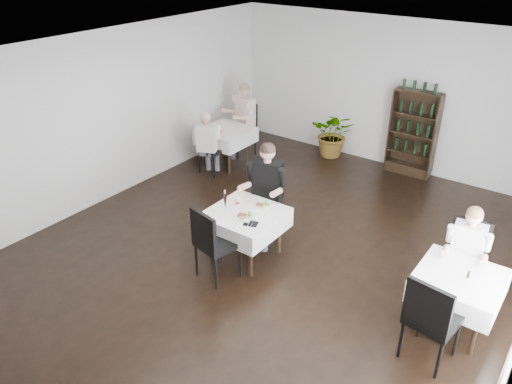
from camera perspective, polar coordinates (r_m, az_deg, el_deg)
room_shell at (r=6.80m, az=0.70°, el=2.31°), size 9.00×9.00×9.00m
wine_shelf at (r=10.41m, az=17.47°, el=6.34°), size 0.90×0.28×1.75m
main_table at (r=7.37m, az=-1.24°, el=-3.28°), size 1.03×1.03×0.77m
left_table at (r=10.48m, az=-3.46°, el=6.41°), size 0.98×0.98×0.77m
right_table at (r=6.58m, az=22.13°, el=-9.88°), size 0.98×0.98×0.77m
potted_tree at (r=11.02m, az=8.88°, el=6.59°), size 1.10×1.01×1.02m
main_chair_far at (r=7.87m, az=1.17°, el=-1.70°), size 0.58×0.59×0.97m
main_chair_near at (r=6.92m, az=-5.04°, el=-5.50°), size 0.60×0.60×1.11m
left_chair_far at (r=11.00m, az=-1.36°, el=7.71°), size 0.67×0.68×1.16m
left_chair_near at (r=10.06m, az=-5.30°, el=5.18°), size 0.49×0.50×1.03m
right_chair_far at (r=7.20m, az=22.91°, el=-6.59°), size 0.57×0.57×1.08m
right_chair_near at (r=5.96m, az=19.32°, el=-13.27°), size 0.59×0.60×1.15m
diner_main at (r=7.64m, az=1.07°, el=0.70°), size 0.68×0.71×1.64m
diner_left_far at (r=10.84m, az=-1.65°, el=8.89°), size 0.70×0.74×1.60m
diner_left_near at (r=9.89m, az=-5.53°, el=6.04°), size 0.61×0.64×1.36m
diner_right_far at (r=6.90m, az=22.90°, el=-6.12°), size 0.56×0.58×1.42m
plate_far at (r=7.43m, az=0.69°, el=-1.53°), size 0.24×0.24×0.07m
plate_near at (r=7.15m, az=-1.29°, el=-2.77°), size 0.31×0.31×0.09m
pilsner_dark at (r=7.32m, az=-3.55°, el=-1.05°), size 0.07×0.07×0.31m
pilsner_lager at (r=7.42m, az=-1.84°, el=-0.64°), size 0.07×0.07×0.31m
coke_bottle at (r=7.38m, az=-2.12°, el=-1.11°), size 0.06×0.06×0.22m
napkin_cutlery at (r=7.00m, az=-0.59°, el=-3.61°), size 0.24×0.21×0.02m
pepper_mill at (r=6.47m, az=23.11°, el=-8.67°), size 0.04×0.04×0.09m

